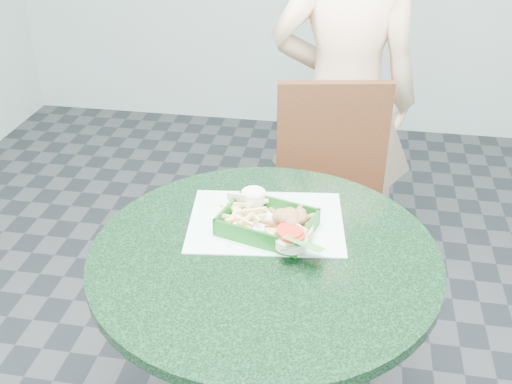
% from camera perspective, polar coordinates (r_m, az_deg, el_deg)
% --- Properties ---
extents(cafe_table, '(0.88, 0.88, 0.75)m').
position_cam_1_polar(cafe_table, '(1.62, 0.77, -11.00)').
color(cafe_table, black).
rests_on(cafe_table, floor).
extents(dining_chair, '(0.41, 0.41, 0.93)m').
position_cam_1_polar(dining_chair, '(2.20, 6.82, -0.29)').
color(dining_chair, black).
rests_on(dining_chair, floor).
extents(diner_person, '(0.61, 0.41, 1.63)m').
position_cam_1_polar(diner_person, '(2.34, 8.37, 9.23)').
color(diner_person, beige).
rests_on(diner_person, floor).
extents(placemat, '(0.45, 0.36, 0.00)m').
position_cam_1_polar(placemat, '(1.62, 0.97, -3.42)').
color(placemat, silver).
rests_on(placemat, cafe_table).
extents(food_basket, '(0.23, 0.17, 0.05)m').
position_cam_1_polar(food_basket, '(1.58, 1.07, -3.80)').
color(food_basket, '#105B15').
rests_on(food_basket, placemat).
extents(crab_sandwich, '(0.13, 0.13, 0.07)m').
position_cam_1_polar(crab_sandwich, '(1.55, 3.35, -3.07)').
color(crab_sandwich, tan).
rests_on(crab_sandwich, food_basket).
extents(fries_pile, '(0.13, 0.13, 0.04)m').
position_cam_1_polar(fries_pile, '(1.58, -1.43, -2.82)').
color(fries_pile, '#EFCD7B').
rests_on(fries_pile, food_basket).
extents(sauce_ramekin, '(0.06, 0.06, 0.04)m').
position_cam_1_polar(sauce_ramekin, '(1.62, -1.04, -1.23)').
color(sauce_ramekin, white).
rests_on(sauce_ramekin, food_basket).
extents(garnish_cup, '(0.12, 0.12, 0.05)m').
position_cam_1_polar(garnish_cup, '(1.50, 4.39, -4.75)').
color(garnish_cup, white).
rests_on(garnish_cup, food_basket).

